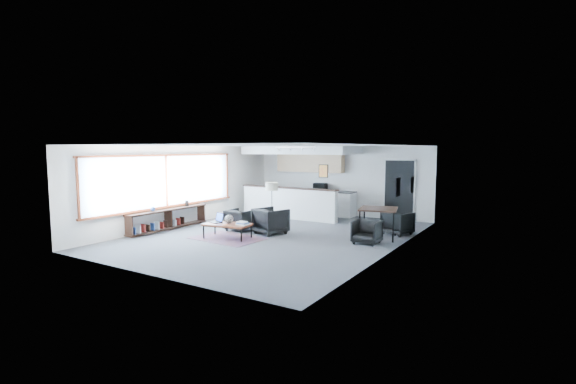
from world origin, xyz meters
The scene contains 21 objects.
room centered at (0.00, 0.00, 1.30)m, with size 7.02×9.02×2.62m.
window centered at (-3.46, -0.90, 1.46)m, with size 0.10×5.95×1.66m.
console centered at (-3.30, -1.05, 0.33)m, with size 0.35×3.00×0.80m.
kitchenette centered at (-1.20, 3.71, 1.38)m, with size 4.20×1.96×2.60m.
doorway centered at (2.30, 4.42, 1.07)m, with size 1.10×0.12×2.15m.
track_light centered at (-0.59, 2.20, 2.53)m, with size 1.60×0.07×0.15m.
wall_art_lower centered at (3.47, 0.40, 1.55)m, with size 0.03×0.38×0.48m.
wall_art_upper centered at (3.47, 1.70, 1.50)m, with size 0.03×0.34×0.44m.
kilim_rug centered at (-0.88, -1.04, 0.01)m, with size 2.03×1.45×0.01m.
coffee_table centered at (-0.88, -1.04, 0.39)m, with size 1.39×0.90×0.42m.
laptop centered at (-1.27, -1.01, 0.50)m, with size 0.44×0.40×0.26m.
ceramic_pot centered at (-0.86, -1.00, 0.54)m, with size 0.24×0.24×0.24m.
book_stack centered at (-0.41, -0.97, 0.46)m, with size 0.32×0.26×0.10m.
coaster centered at (-0.83, -1.24, 0.42)m, with size 0.12×0.12×0.01m.
armchair_left centered at (-1.29, 0.02, 0.36)m, with size 0.71×0.66×0.73m, color black.
armchair_right centered at (-0.21, 0.12, 0.42)m, with size 0.82×0.77×0.85m, color black.
floor_lamp centered at (-0.97, 1.30, 1.23)m, with size 0.54×0.54×1.41m.
dining_table centered at (2.68, 1.24, 0.77)m, with size 1.21×1.21×0.85m.
dining_chair_near centered at (2.67, 0.41, 0.29)m, with size 0.57×0.54×0.59m, color black.
dining_chair_far centered at (3.00, 2.02, 0.32)m, with size 0.62×0.58×0.64m, color black.
microwave centered at (-0.66, 4.15, 1.10)m, with size 0.49×0.27×0.33m, color black.
Camera 1 is at (6.61, -9.92, 2.52)m, focal length 26.00 mm.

